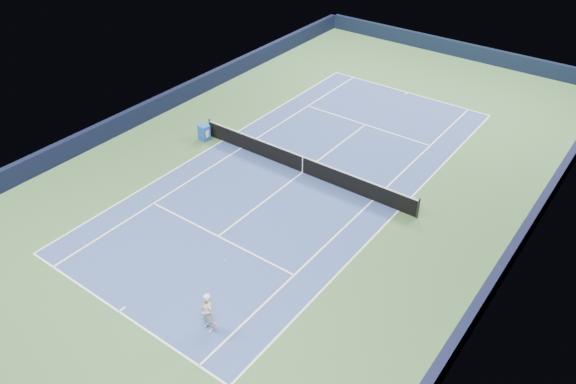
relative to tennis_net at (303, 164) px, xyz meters
The scene contains 19 objects.
ground 0.50m from the tennis_net, ahead, with size 40.00×40.00×0.00m, color #345930.
wall_far 19.83m from the tennis_net, 90.00° to the left, with size 22.00×0.35×1.10m, color black.
wall_right 10.83m from the tennis_net, ahead, with size 0.35×40.00×1.10m, color black.
wall_left 10.83m from the tennis_net, behind, with size 0.35×40.00×1.10m, color black.
court_surface 0.50m from the tennis_net, ahead, with size 10.97×23.77×0.01m, color navy.
baseline_far 11.90m from the tennis_net, 90.00° to the left, with size 10.97×0.08×0.00m, color white.
baseline_near 11.90m from the tennis_net, 90.00° to the right, with size 10.97×0.08×0.00m, color white.
sideline_doubles_right 5.51m from the tennis_net, ahead, with size 0.08×23.77×0.00m, color white.
sideline_doubles_left 5.51m from the tennis_net, behind, with size 0.08×23.77×0.00m, color white.
sideline_singles_right 4.14m from the tennis_net, ahead, with size 0.08×23.77×0.00m, color white.
sideline_singles_left 4.14m from the tennis_net, behind, with size 0.08×23.77×0.00m, color white.
service_line_far 6.42m from the tennis_net, 90.00° to the left, with size 8.23×0.08×0.00m, color white.
service_line_near 6.42m from the tennis_net, 90.00° to the right, with size 8.23×0.08×0.00m, color white.
center_service_line 0.50m from the tennis_net, ahead, with size 0.08×12.80×0.00m, color white.
center_mark_far 11.75m from the tennis_net, 90.00° to the left, with size 0.08×0.30×0.00m, color white.
center_mark_near 11.75m from the tennis_net, 90.00° to the right, with size 0.08×0.30×0.00m, color white.
tennis_net is the anchor object (origin of this frame).
sponsor_cube 6.41m from the tennis_net, behind, with size 0.62×0.54×0.88m.
tennis_player 10.98m from the tennis_net, 72.59° to the right, with size 0.81×1.31×2.64m.
Camera 1 is at (13.75, -19.84, 15.69)m, focal length 35.00 mm.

